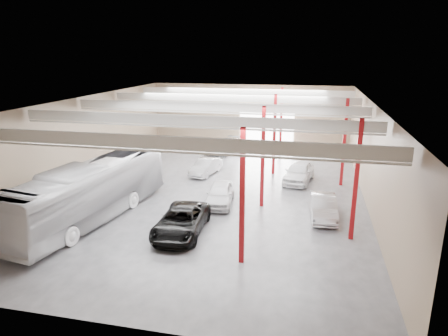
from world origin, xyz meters
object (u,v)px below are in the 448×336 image
at_px(black_sedan, 181,221).
at_px(car_row_b, 206,167).
at_px(car_row_c, 224,147).
at_px(car_row_a, 220,194).
at_px(car_right_near, 323,207).
at_px(coach_bus, 90,192).
at_px(car_right_far, 299,172).

relative_size(black_sedan, car_row_b, 1.33).
xyz_separation_m(black_sedan, car_row_c, (-1.73, 19.47, -0.00)).
height_order(black_sedan, car_row_b, black_sedan).
distance_m(car_row_a, car_right_near, 7.15).
distance_m(car_row_a, car_row_b, 7.35).
height_order(coach_bus, black_sedan, coach_bus).
bearing_deg(car_right_near, car_row_c, 119.92).
height_order(car_row_a, car_row_b, car_row_a).
height_order(car_row_a, car_right_near, car_row_a).
xyz_separation_m(car_row_b, car_row_c, (0.00, 7.50, 0.08)).
relative_size(car_row_b, car_right_far, 0.84).
bearing_deg(coach_bus, car_row_b, 76.33).
bearing_deg(black_sedan, car_right_far, 58.75).
bearing_deg(car_row_b, black_sedan, -70.97).
height_order(black_sedan, car_right_near, black_sedan).
bearing_deg(car_row_a, black_sedan, -108.06).
bearing_deg(car_right_far, car_right_near, -66.52).
distance_m(coach_bus, car_row_a, 8.71).
xyz_separation_m(coach_bus, car_right_far, (12.69, 10.77, -0.99)).
bearing_deg(car_row_a, car_row_b, 107.31).
xyz_separation_m(coach_bus, car_right_near, (14.55, 3.48, -1.10)).
bearing_deg(coach_bus, car_right_near, 22.17).
xyz_separation_m(coach_bus, car_row_b, (4.58, 11.14, -1.15)).
xyz_separation_m(black_sedan, car_right_near, (8.23, 4.31, -0.04)).
bearing_deg(car_right_near, car_row_a, 169.42).
height_order(car_row_b, car_right_far, car_right_far).
relative_size(coach_bus, black_sedan, 2.37).
height_order(car_row_c, car_right_far, car_right_far).
distance_m(black_sedan, car_right_far, 13.23).
height_order(car_row_c, car_right_near, car_row_c).
height_order(black_sedan, car_row_a, black_sedan).
bearing_deg(car_row_b, car_right_far, 8.13).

